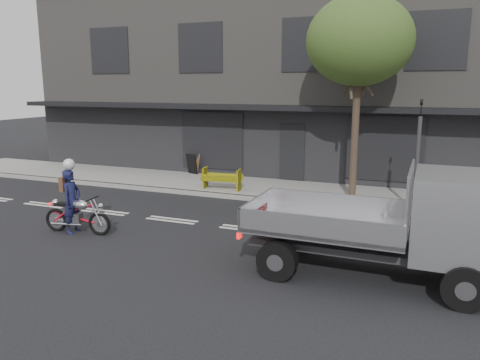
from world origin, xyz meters
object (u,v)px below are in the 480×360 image
object	(u,v)px
traffic_light_pole	(417,161)
flatbed_ute	(437,219)
street_tree	(360,41)
construction_barrier	(219,179)
rider	(72,201)
motorcycle	(77,214)
sandwich_board	(192,164)

from	to	relation	value
traffic_light_pole	flatbed_ute	xyz separation A→B (m)	(0.50, -5.41, -0.29)
street_tree	construction_barrier	distance (m)	6.66
street_tree	rider	size ratio (longest dim) A/B	3.91
motorcycle	sandwich_board	distance (m)	8.02
street_tree	traffic_light_pole	size ratio (longest dim) A/B	1.93
street_tree	flatbed_ute	xyz separation A→B (m)	(2.50, -6.26, -3.92)
motorcycle	rider	world-z (taller)	rider
flatbed_ute	sandwich_board	bearing A→B (deg)	140.41
street_tree	motorcycle	size ratio (longest dim) A/B	3.42
traffic_light_pole	sandwich_board	bearing A→B (deg)	163.69
flatbed_ute	sandwich_board	size ratio (longest dim) A/B	5.97
traffic_light_pole	rider	bearing A→B (deg)	-147.82
sandwich_board	construction_barrier	bearing A→B (deg)	-25.41
motorcycle	construction_barrier	bearing A→B (deg)	66.57
rider	sandwich_board	bearing A→B (deg)	-2.31
street_tree	motorcycle	distance (m)	10.06
street_tree	flatbed_ute	bearing A→B (deg)	-68.21
motorcycle	flatbed_ute	world-z (taller)	flatbed_ute
street_tree	flatbed_ute	size ratio (longest dim) A/B	1.30
traffic_light_pole	flatbed_ute	world-z (taller)	traffic_light_pole
motorcycle	flatbed_ute	size ratio (longest dim) A/B	0.38
street_tree	construction_barrier	world-z (taller)	street_tree
motorcycle	sandwich_board	world-z (taller)	sandwich_board
traffic_light_pole	sandwich_board	distance (m)	9.50
street_tree	construction_barrier	bearing A→B (deg)	-171.87
traffic_light_pole	flatbed_ute	size ratio (longest dim) A/B	0.68
sandwich_board	rider	bearing A→B (deg)	-65.78
flatbed_ute	construction_barrier	distance (m)	9.11
sandwich_board	motorcycle	bearing A→B (deg)	-64.71
rider	construction_barrier	distance (m)	5.84
rider	sandwich_board	distance (m)	8.02
flatbed_ute	street_tree	bearing A→B (deg)	112.33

